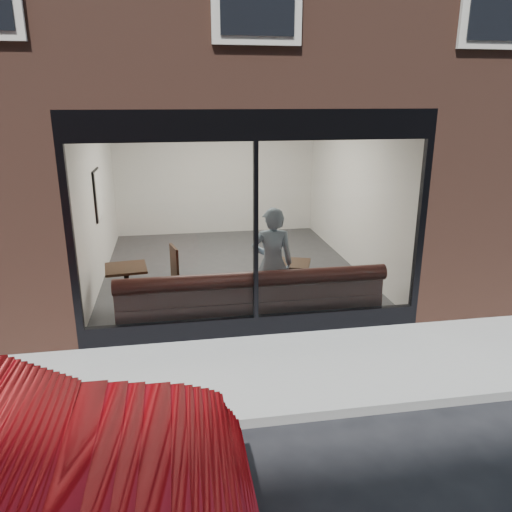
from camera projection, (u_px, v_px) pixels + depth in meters
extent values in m
plane|color=black|center=(287.00, 419.00, 5.43)|extent=(120.00, 120.00, 0.00)
cube|color=gray|center=(270.00, 371.00, 6.37)|extent=(40.00, 2.00, 0.01)
cube|color=gray|center=(289.00, 417.00, 5.36)|extent=(40.00, 0.10, 0.12)
cube|color=brown|center=(58.00, 175.00, 11.86)|extent=(2.50, 12.00, 3.20)
cube|color=brown|center=(358.00, 167.00, 13.07)|extent=(2.50, 12.00, 3.20)
cube|color=brown|center=(207.00, 157.00, 15.28)|extent=(5.00, 6.00, 3.20)
plane|color=#2D2D30|center=(231.00, 269.00, 10.12)|extent=(6.00, 6.00, 0.00)
plane|color=white|center=(229.00, 106.00, 9.16)|extent=(6.00, 6.00, 0.00)
plane|color=silver|center=(216.00, 171.00, 12.45)|extent=(5.00, 0.00, 5.00)
plane|color=silver|center=(97.00, 196.00, 9.24)|extent=(0.00, 6.00, 6.00)
plane|color=silver|center=(353.00, 188.00, 10.05)|extent=(0.00, 6.00, 6.00)
cube|color=black|center=(256.00, 325.00, 7.31)|extent=(5.00, 0.10, 0.30)
cube|color=black|center=(256.00, 125.00, 6.45)|extent=(5.00, 0.10, 0.40)
cube|color=black|center=(256.00, 233.00, 6.89)|extent=(0.06, 0.10, 2.50)
plane|color=white|center=(256.00, 234.00, 6.86)|extent=(4.80, 0.00, 4.80)
cube|color=#371914|center=(251.00, 310.00, 7.66)|extent=(4.00, 0.55, 0.45)
imported|color=#8AA1B5|center=(272.00, 263.00, 7.73)|extent=(0.70, 0.51, 1.77)
cube|color=black|center=(126.00, 268.00, 7.97)|extent=(0.71, 0.71, 0.04)
cube|color=black|center=(293.00, 263.00, 8.20)|extent=(0.71, 0.71, 0.04)
cube|color=black|center=(165.00, 287.00, 8.54)|extent=(0.55, 0.55, 0.04)
cube|color=white|center=(98.00, 195.00, 9.19)|extent=(0.02, 0.65, 0.87)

